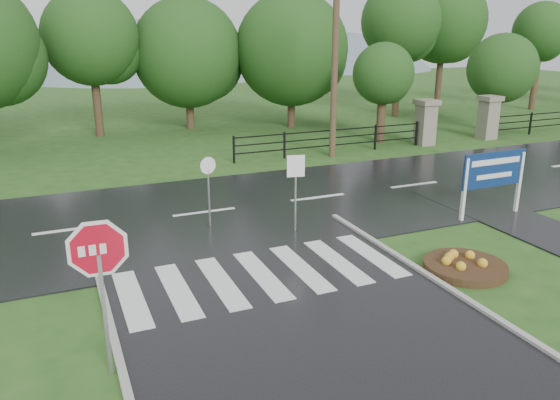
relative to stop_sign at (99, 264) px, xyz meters
name	(u,v)px	position (x,y,z in m)	size (l,w,h in m)	color
main_road	(204,213)	(3.72, 7.49, -2.02)	(90.00, 8.00, 0.04)	black
walkway	(560,239)	(12.22, 1.49, -2.02)	(2.20, 11.00, 0.04)	black
crosswalk	(262,275)	(3.72, 2.49, -1.96)	(6.50, 2.80, 0.02)	silver
pillar_west	(426,121)	(16.72, 13.49, -0.85)	(1.00, 1.00, 2.24)	gray
pillar_east	(488,116)	(20.72, 13.49, -0.85)	(1.00, 1.00, 2.24)	gray
fence_west	(332,138)	(11.47, 13.49, -1.30)	(9.58, 0.08, 1.20)	black
hills	(122,197)	(7.21, 62.49, -17.56)	(102.00, 48.00, 48.00)	slate
treeline	(153,135)	(4.72, 21.49, -2.02)	(83.20, 5.20, 10.00)	#194014
stop_sign	(99,264)	(0.00, 0.00, 0.00)	(1.30, 0.09, 2.93)	#939399
estate_billboard	(494,173)	(11.74, 3.71, -0.60)	(2.36, 0.10, 2.06)	silver
flower_bed	(465,265)	(8.34, 0.89, -1.88)	(1.97, 1.97, 0.39)	#332111
reg_sign_small	(296,179)	(5.66, 4.85, -0.43)	(0.50, 0.12, 2.26)	#939399
reg_sign_round	(209,183)	(3.53, 6.17, -0.67)	(0.48, 0.15, 2.13)	#939399
utility_pole_east	(335,58)	(11.24, 12.99, 2.33)	(1.49, 0.51, 8.57)	#473523
entrance_tree_left	(383,74)	(15.09, 14.99, 1.37)	(3.05, 3.05, 4.95)	#3D2B1C
entrance_tree_right	(502,69)	(22.77, 14.99, 1.43)	(3.77, 3.77, 5.36)	#3D2B1C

